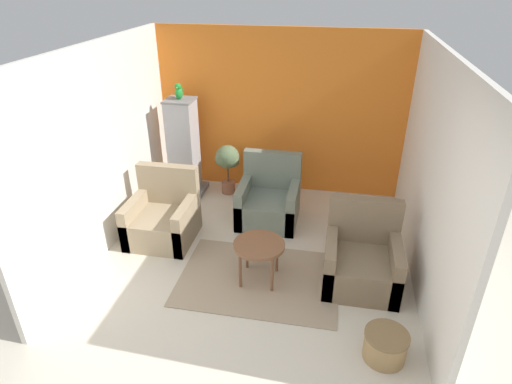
{
  "coord_description": "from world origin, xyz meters",
  "views": [
    {
      "loc": [
        0.84,
        -2.48,
        3.21
      ],
      "look_at": [
        0.0,
        1.89,
        0.87
      ],
      "focal_mm": 30.0,
      "sensor_mm": 36.0,
      "label": 1
    }
  ],
  "objects_px": {
    "coffee_table": "(259,248)",
    "wicker_basket": "(385,345)",
    "armchair_middle": "(269,201)",
    "potted_plant": "(227,161)",
    "armchair_right": "(361,261)",
    "armchair_left": "(163,218)",
    "parrot": "(179,92)",
    "birdcage": "(184,150)"
  },
  "relations": [
    {
      "from": "coffee_table",
      "to": "wicker_basket",
      "type": "bearing_deg",
      "value": -33.34
    },
    {
      "from": "armchair_left",
      "to": "potted_plant",
      "type": "relative_size",
      "value": 1.16
    },
    {
      "from": "armchair_left",
      "to": "wicker_basket",
      "type": "xyz_separation_m",
      "value": [
        2.74,
        -1.52,
        -0.13
      ]
    },
    {
      "from": "parrot",
      "to": "wicker_basket",
      "type": "height_order",
      "value": "parrot"
    },
    {
      "from": "coffee_table",
      "to": "armchair_right",
      "type": "xyz_separation_m",
      "value": [
        1.14,
        0.19,
        -0.16
      ]
    },
    {
      "from": "armchair_middle",
      "to": "potted_plant",
      "type": "distance_m",
      "value": 1.07
    },
    {
      "from": "coffee_table",
      "to": "armchair_left",
      "type": "height_order",
      "value": "armchair_left"
    },
    {
      "from": "armchair_right",
      "to": "parrot",
      "type": "height_order",
      "value": "parrot"
    },
    {
      "from": "parrot",
      "to": "potted_plant",
      "type": "height_order",
      "value": "parrot"
    },
    {
      "from": "armchair_right",
      "to": "armchair_left",
      "type": "bearing_deg",
      "value": 170.15
    },
    {
      "from": "armchair_right",
      "to": "birdcage",
      "type": "xyz_separation_m",
      "value": [
        -2.68,
        1.74,
        0.45
      ]
    },
    {
      "from": "armchair_right",
      "to": "birdcage",
      "type": "relative_size",
      "value": 0.61
    },
    {
      "from": "coffee_table",
      "to": "parrot",
      "type": "xyz_separation_m",
      "value": [
        -1.54,
        1.93,
        1.19
      ]
    },
    {
      "from": "armchair_right",
      "to": "armchair_middle",
      "type": "distance_m",
      "value": 1.71
    },
    {
      "from": "armchair_right",
      "to": "potted_plant",
      "type": "xyz_separation_m",
      "value": [
        -2.02,
        1.85,
        0.26
      ]
    },
    {
      "from": "armchair_middle",
      "to": "birdcage",
      "type": "xyz_separation_m",
      "value": [
        -1.43,
        0.58,
        0.45
      ]
    },
    {
      "from": "armchair_left",
      "to": "parrot",
      "type": "xyz_separation_m",
      "value": [
        -0.14,
        1.3,
        1.34
      ]
    },
    {
      "from": "armchair_left",
      "to": "potted_plant",
      "type": "distance_m",
      "value": 1.52
    },
    {
      "from": "coffee_table",
      "to": "armchair_middle",
      "type": "xyz_separation_m",
      "value": [
        -0.11,
        1.35,
        -0.16
      ]
    },
    {
      "from": "coffee_table",
      "to": "armchair_left",
      "type": "relative_size",
      "value": 0.62
    },
    {
      "from": "potted_plant",
      "to": "armchair_left",
      "type": "bearing_deg",
      "value": -110.22
    },
    {
      "from": "coffee_table",
      "to": "armchair_middle",
      "type": "bearing_deg",
      "value": 94.64
    },
    {
      "from": "armchair_right",
      "to": "birdcage",
      "type": "height_order",
      "value": "birdcage"
    },
    {
      "from": "parrot",
      "to": "wicker_basket",
      "type": "distance_m",
      "value": 4.29
    },
    {
      "from": "birdcage",
      "to": "armchair_right",
      "type": "bearing_deg",
      "value": -33.02
    },
    {
      "from": "parrot",
      "to": "potted_plant",
      "type": "relative_size",
      "value": 0.3
    },
    {
      "from": "potted_plant",
      "to": "armchair_middle",
      "type": "bearing_deg",
      "value": -41.67
    },
    {
      "from": "armchair_right",
      "to": "potted_plant",
      "type": "bearing_deg",
      "value": 137.51
    },
    {
      "from": "armchair_left",
      "to": "armchair_middle",
      "type": "distance_m",
      "value": 1.48
    },
    {
      "from": "armchair_left",
      "to": "parrot",
      "type": "relative_size",
      "value": 3.89
    },
    {
      "from": "armchair_middle",
      "to": "parrot",
      "type": "bearing_deg",
      "value": 157.94
    },
    {
      "from": "coffee_table",
      "to": "armchair_right",
      "type": "bearing_deg",
      "value": 9.56
    },
    {
      "from": "wicker_basket",
      "to": "coffee_table",
      "type": "bearing_deg",
      "value": 146.66
    },
    {
      "from": "coffee_table",
      "to": "armchair_middle",
      "type": "distance_m",
      "value": 1.37
    },
    {
      "from": "armchair_right",
      "to": "armchair_middle",
      "type": "bearing_deg",
      "value": 137.01
    },
    {
      "from": "parrot",
      "to": "armchair_left",
      "type": "bearing_deg",
      "value": -83.91
    },
    {
      "from": "armchair_left",
      "to": "armchair_right",
      "type": "bearing_deg",
      "value": -9.85
    },
    {
      "from": "coffee_table",
      "to": "potted_plant",
      "type": "xyz_separation_m",
      "value": [
        -0.88,
        2.04,
        0.1
      ]
    },
    {
      "from": "armchair_right",
      "to": "parrot",
      "type": "distance_m",
      "value": 3.47
    },
    {
      "from": "armchair_right",
      "to": "parrot",
      "type": "bearing_deg",
      "value": 146.95
    },
    {
      "from": "coffee_table",
      "to": "birdcage",
      "type": "relative_size",
      "value": 0.38
    },
    {
      "from": "coffee_table",
      "to": "wicker_basket",
      "type": "xyz_separation_m",
      "value": [
        1.34,
        -0.88,
        -0.29
      ]
    }
  ]
}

